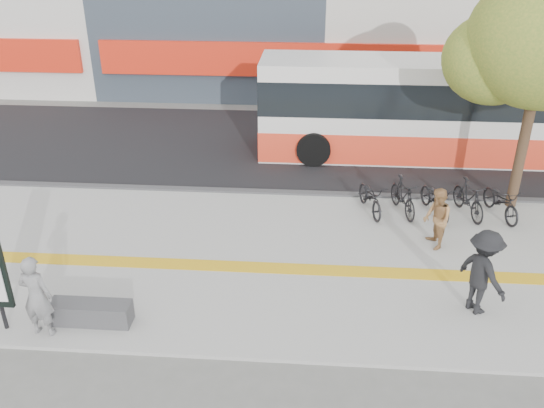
# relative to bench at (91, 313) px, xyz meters

# --- Properties ---
(ground) EXTENTS (120.00, 120.00, 0.00)m
(ground) POSITION_rel_bench_xyz_m (2.60, 1.20, -0.30)
(ground) COLOR #60605B
(ground) RESTS_ON ground
(sidewalk) EXTENTS (40.00, 7.00, 0.08)m
(sidewalk) POSITION_rel_bench_xyz_m (2.60, 2.70, -0.27)
(sidewalk) COLOR gray
(sidewalk) RESTS_ON ground
(tactile_strip) EXTENTS (40.00, 0.45, 0.01)m
(tactile_strip) POSITION_rel_bench_xyz_m (2.60, 2.20, -0.22)
(tactile_strip) COLOR gold
(tactile_strip) RESTS_ON sidewalk
(street) EXTENTS (40.00, 8.00, 0.06)m
(street) POSITION_rel_bench_xyz_m (2.60, 10.20, -0.28)
(street) COLOR black
(street) RESTS_ON ground
(curb) EXTENTS (40.00, 0.25, 0.14)m
(curb) POSITION_rel_bench_xyz_m (2.60, 6.20, -0.23)
(curb) COLOR #39393B
(curb) RESTS_ON ground
(bench) EXTENTS (1.60, 0.45, 0.45)m
(bench) POSITION_rel_bench_xyz_m (0.00, 0.00, 0.00)
(bench) COLOR #39393B
(bench) RESTS_ON sidewalk
(street_tree) EXTENTS (4.40, 3.80, 6.31)m
(street_tree) POSITION_rel_bench_xyz_m (9.78, 6.02, 4.21)
(street_tree) COLOR #3B291A
(street_tree) RESTS_ON sidewalk
(bus) EXTENTS (11.97, 2.84, 3.19)m
(bus) POSITION_rel_bench_xyz_m (8.46, 9.70, 1.25)
(bus) COLOR silver
(bus) RESTS_ON street
(bicycle_row) EXTENTS (4.45, 1.79, 0.99)m
(bicycle_row) POSITION_rel_bench_xyz_m (7.56, 5.20, 0.24)
(bicycle_row) COLOR black
(bicycle_row) RESTS_ON sidewalk
(seated_woman) EXTENTS (0.66, 0.47, 1.70)m
(seated_woman) POSITION_rel_bench_xyz_m (-0.80, -0.38, 0.63)
(seated_woman) COLOR black
(seated_woman) RESTS_ON sidewalk
(pedestrian_tan) EXTENTS (0.69, 0.83, 1.52)m
(pedestrian_tan) POSITION_rel_bench_xyz_m (7.24, 3.46, 0.53)
(pedestrian_tan) COLOR #9C7043
(pedestrian_tan) RESTS_ON sidewalk
(pedestrian_dark) EXTENTS (1.17, 1.35, 1.82)m
(pedestrian_dark) POSITION_rel_bench_xyz_m (7.66, 0.98, 0.68)
(pedestrian_dark) COLOR black
(pedestrian_dark) RESTS_ON sidewalk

